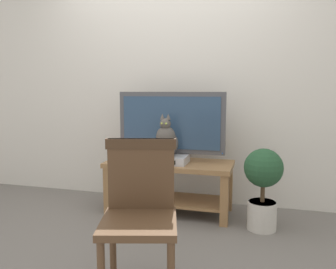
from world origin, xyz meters
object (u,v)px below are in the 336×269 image
Objects in this scene: potted_plant at (263,183)px; tv_stand at (169,177)px; media_box at (167,159)px; tv at (171,124)px; cat at (166,141)px; book_stack at (128,152)px; wooden_chair at (140,206)px.

tv_stand is at bearing 167.68° from potted_plant.
tv_stand is at bearing 79.18° from media_box.
potted_plant is at bearing -16.34° from tv.
cat is 0.46m from book_stack.
wooden_chair reaches higher than tv_stand.
media_box is 0.89m from potted_plant.
book_stack is at bearing 176.24° from tv_stand.
wooden_chair is 1.33m from potted_plant.
tv_stand is at bearing 82.62° from cat.
tv is (0.00, 0.06, 0.50)m from tv_stand.
potted_plant is at bearing 59.39° from wooden_chair.
cat is (-0.01, -0.07, 0.37)m from tv_stand.
tv_stand is at bearing 98.06° from wooden_chair.
wooden_chair is (0.20, -1.26, -0.19)m from cat.
wooden_chair is at bearing -82.31° from tv.
book_stack is at bearing 169.02° from media_box.
cat is at bearing -12.96° from book_stack.
cat reaches higher than media_box.
book_stack is (-0.63, 1.36, 0.04)m from wooden_chair.
tv_stand is at bearing -3.76° from book_stack.
media_box is at bearing -10.98° from book_stack.
cat is 0.57× the size of potted_plant.
book_stack reaches higher than tv_stand.
wooden_chair reaches higher than book_stack.
cat is (0.00, -0.02, 0.18)m from media_box.
potted_plant is (0.68, 1.14, -0.12)m from wooden_chair.
cat is at bearing 98.91° from wooden_chair.
tv is 0.52m from book_stack.
wooden_chair is at bearing -65.25° from book_stack.
tv_stand is 3.04× the size of cat.
tv is 4.07× the size of book_stack.
media_box is (-0.01, -0.12, -0.32)m from tv.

